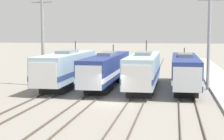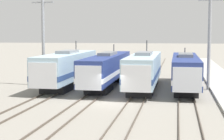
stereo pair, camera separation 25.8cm
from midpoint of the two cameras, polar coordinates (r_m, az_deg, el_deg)
name	(u,v)px [view 2 (the right image)]	position (r m, az deg, el deg)	size (l,w,h in m)	color
ground_plane	(110,103)	(33.66, -0.07, -5.06)	(400.00, 400.00, 0.00)	gray
rail_pair_far_left	(38,100)	(35.44, -10.95, -4.49)	(1.51, 120.00, 0.15)	#4C4238
rail_pair_center_left	(86,101)	(34.11, -3.82, -4.80)	(1.51, 120.00, 0.15)	#4C4238
rail_pair_center_right	(135,103)	(33.34, 3.77, -5.04)	(1.51, 120.00, 0.15)	#4C4238
rail_pair_far_right	(187,105)	(33.17, 11.59, -5.20)	(1.51, 120.00, 0.15)	#4C4238
locomotive_far_left	(66,68)	(43.64, -6.79, 0.26)	(3.13, 16.81, 5.28)	#232326
locomotive_center_left	(107,69)	(43.92, -0.61, 0.18)	(2.78, 19.92, 4.81)	black
locomotive_center_right	(144,71)	(41.07, 5.02, -0.09)	(3.00, 16.25, 5.39)	#232326
locomotive_far_right	(185,71)	(42.32, 11.28, -0.15)	(2.85, 17.89, 4.48)	black
catenary_tower_left	(43,37)	(45.16, -10.29, 4.95)	(2.61, 0.36, 11.19)	gray
catenary_tower_right	(209,37)	(42.53, 14.79, 4.82)	(2.61, 0.36, 11.19)	gray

